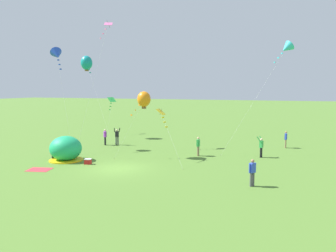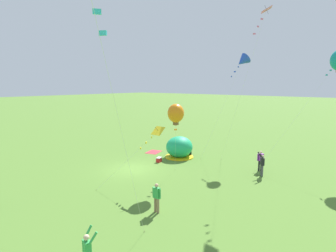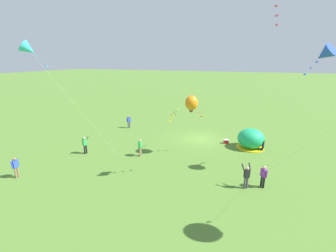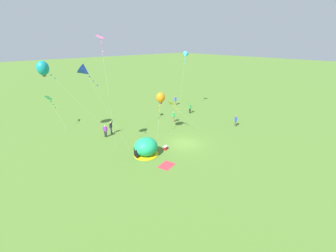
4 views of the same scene
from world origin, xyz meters
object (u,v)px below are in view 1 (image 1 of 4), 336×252
popup_tent (66,149)px  kite_yellow (162,115)px  person_arms_raised (117,136)px  kite_pink (107,28)px  kite_blue (57,55)px  person_with_toddler (105,136)px  kite_teal (87,63)px  kite_cyan (286,48)px  kite_green (111,101)px  cooler_box (88,161)px  person_strolling (198,145)px  person_near_tent (252,171)px  person_flying_kite (261,146)px  person_center_field (286,139)px  kite_orange (144,99)px

popup_tent → kite_yellow: kite_yellow is taller
person_arms_raised → kite_pink: size_ratio=0.14×
kite_blue → person_arms_raised: bearing=42.7°
person_with_toddler → kite_teal: kite_teal is taller
kite_cyan → kite_green: size_ratio=2.12×
cooler_box → person_strolling: 9.80m
kite_cyan → kite_green: kite_cyan is taller
cooler_box → person_strolling: (7.39, 6.40, 0.74)m
cooler_box → person_strolling: bearing=40.9°
person_near_tent → person_flying_kite: person_flying_kite is taller
person_with_toddler → person_center_field: (18.20, 5.27, 0.00)m
cooler_box → kite_blue: (-6.69, 4.83, 9.16)m
kite_blue → kite_cyan: bearing=15.8°
popup_tent → kite_teal: 15.79m
person_with_toddler → kite_orange: bearing=-31.0°
person_center_field → person_near_tent: 14.93m
person_strolling → kite_green: (-15.02, 10.09, 3.44)m
person_arms_raised → kite_cyan: 19.09m
person_with_toddler → kite_blue: (-3.15, -3.40, 8.42)m
person_strolling → kite_blue: bearing=-173.6°
kite_teal → kite_green: kite_teal is taller
person_near_tent → kite_orange: bearing=150.8°
person_with_toddler → person_flying_kite: bearing=-1.6°
kite_cyan → kite_blue: 21.97m
person_flying_kite → kite_pink: kite_pink is taller
person_with_toddler → popup_tent: bearing=-82.7°
person_center_field → kite_cyan: kite_cyan is taller
person_arms_raised → kite_yellow: (7.24, -4.84, 2.86)m
cooler_box → person_near_tent: bearing=-5.8°
person_arms_raised → person_near_tent: size_ratio=1.10×
kite_orange → person_center_field: bearing=38.2°
kite_orange → kite_cyan: bearing=29.6°
cooler_box → kite_pink: size_ratio=0.05×
cooler_box → kite_yellow: size_ratio=0.14×
person_center_field → person_near_tent: bearing=-96.0°
kite_orange → kite_blue: bearing=177.0°
kite_cyan → kite_orange: 13.96m
person_flying_kite → person_strolling: bearing=-165.6°
person_center_field → person_near_tent: (-1.56, -14.84, 0.00)m
cooler_box → kite_cyan: kite_cyan is taller
person_strolling → kite_cyan: bearing=32.1°
kite_teal → kite_blue: 7.92m
kite_pink → kite_blue: bearing=-139.3°
popup_tent → person_arms_raised: popup_tent is taller
kite_green → person_center_field: bearing=-7.6°
popup_tent → cooler_box: bearing=-10.5°
person_near_tent → kite_cyan: size_ratio=0.16×
person_near_tent → kite_yellow: size_ratio=0.39×
person_strolling → kite_pink: (-10.34, 1.65, 11.23)m
cooler_box → person_arms_raised: size_ratio=0.32×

